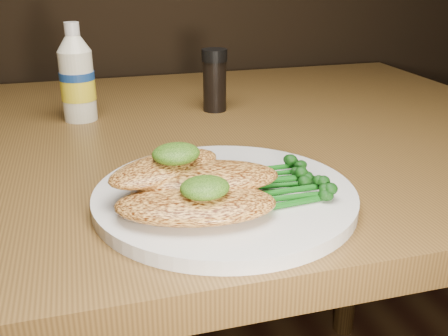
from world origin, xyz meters
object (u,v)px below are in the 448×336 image
object	(u,v)px
dining_table	(175,335)
mayo_bottle	(76,72)
plate	(225,196)
pepper_grinder	(215,80)

from	to	relation	value
dining_table	mayo_bottle	size ratio (longest dim) A/B	7.94
plate	pepper_grinder	bearing A→B (deg)	76.89
plate	pepper_grinder	size ratio (longest dim) A/B	2.69
dining_table	pepper_grinder	bearing A→B (deg)	43.21
plate	mayo_bottle	distance (m)	0.38
dining_table	pepper_grinder	xyz separation A→B (m)	(0.10, 0.09, 0.43)
mayo_bottle	pepper_grinder	world-z (taller)	mayo_bottle
dining_table	plate	bearing A→B (deg)	-85.65
pepper_grinder	mayo_bottle	bearing A→B (deg)	178.21
plate	pepper_grinder	xyz separation A→B (m)	(0.08, 0.35, 0.04)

